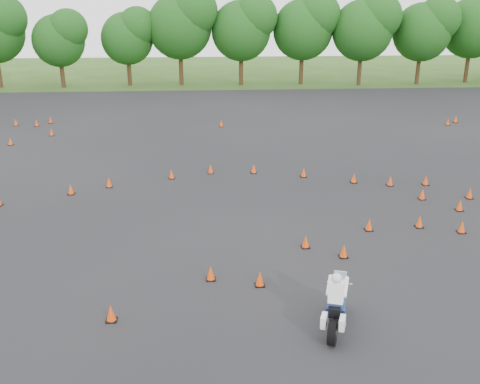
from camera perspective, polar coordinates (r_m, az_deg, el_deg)
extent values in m
plane|color=#2D5119|center=(17.79, 0.93, -8.01)|extent=(140.00, 140.00, 0.00)
plane|color=black|center=(23.25, -0.35, -1.11)|extent=(62.00, 62.00, 0.00)
cone|color=#DD4009|center=(35.40, -23.30, 4.98)|extent=(0.26, 0.26, 0.45)
cone|color=#DD4009|center=(40.87, -19.57, 7.26)|extent=(0.26, 0.26, 0.45)
cone|color=#DD4009|center=(27.17, 1.47, 2.50)|extent=(0.26, 0.26, 0.45)
cone|color=#DD4009|center=(40.12, -20.89, 6.88)|extent=(0.26, 0.26, 0.45)
cone|color=#DD4009|center=(16.96, -3.15, -8.64)|extent=(0.26, 0.26, 0.45)
cone|color=#DD4009|center=(26.74, 6.80, 2.08)|extent=(0.26, 0.26, 0.45)
cone|color=#DD4009|center=(27.15, -3.16, 2.46)|extent=(0.26, 0.26, 0.45)
cone|color=#DD4009|center=(26.52, -7.32, 1.91)|extent=(0.26, 0.26, 0.45)
cone|color=#DD4009|center=(24.09, 22.40, -1.34)|extent=(0.26, 0.26, 0.45)
cone|color=#DD4009|center=(24.88, 18.87, -0.24)|extent=(0.26, 0.26, 0.45)
cone|color=#DD4009|center=(26.88, 19.21, 1.18)|extent=(0.26, 0.26, 0.45)
cone|color=#DD4009|center=(37.42, -2.01, 7.31)|extent=(0.26, 0.26, 0.45)
cone|color=#DD4009|center=(20.98, 13.61, -3.42)|extent=(0.26, 0.26, 0.45)
cone|color=#DD4009|center=(40.60, 21.28, 6.97)|extent=(0.26, 0.26, 0.45)
cone|color=#DD4009|center=(26.28, 15.73, 1.14)|extent=(0.26, 0.26, 0.45)
cone|color=#DD4009|center=(41.72, 22.02, 7.19)|extent=(0.26, 0.26, 0.45)
cone|color=#DD4009|center=(21.79, 18.61, -3.03)|extent=(0.26, 0.26, 0.45)
cone|color=#DD4009|center=(25.34, -17.61, 0.25)|extent=(0.26, 0.26, 0.45)
cone|color=#DD4009|center=(19.16, 7.01, -5.28)|extent=(0.26, 0.26, 0.45)
cone|color=#DD4009|center=(26.28, 12.05, 1.45)|extent=(0.26, 0.26, 0.45)
cone|color=#DD4009|center=(16.62, 2.13, -9.26)|extent=(0.26, 0.26, 0.45)
cone|color=#DD4009|center=(25.82, -13.80, 0.99)|extent=(0.26, 0.26, 0.45)
cone|color=#DD4009|center=(36.94, -19.47, 6.03)|extent=(0.26, 0.26, 0.45)
cone|color=#DD4009|center=(15.37, -13.60, -12.49)|extent=(0.26, 0.26, 0.45)
cone|color=#DD4009|center=(21.86, 22.59, -3.47)|extent=(0.26, 0.26, 0.45)
cone|color=#DD4009|center=(18.67, 11.00, -6.21)|extent=(0.26, 0.26, 0.45)
cone|color=#DD4009|center=(25.75, 23.30, -0.15)|extent=(0.26, 0.26, 0.45)
cone|color=#DD4009|center=(40.91, -22.81, 6.86)|extent=(0.26, 0.26, 0.45)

